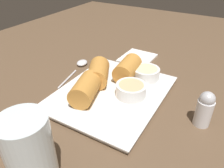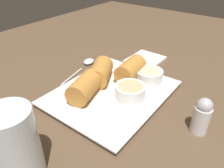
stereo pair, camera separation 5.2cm
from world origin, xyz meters
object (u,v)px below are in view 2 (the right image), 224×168
dipping_bowl_far (149,75)px  spoon (87,63)px  serving_plate (112,94)px  napkin (145,59)px  salt_shaker (202,116)px  dipping_bowl_near (130,91)px  drinking_glass (16,146)px

dipping_bowl_far → spoon: (1.01, -21.50, -2.53)cm
spoon → dipping_bowl_far: bearing=92.7°
serving_plate → napkin: (-23.10, -3.58, -0.46)cm
napkin → salt_shaker: 33.67cm
serving_plate → spoon: bearing=-118.2°
serving_plate → napkin: bearing=-171.2°
serving_plate → salt_shaker: bearing=92.2°
dipping_bowl_far → napkin: (-13.09, -8.33, -2.88)cm
dipping_bowl_near → napkin: size_ratio=0.61×
dipping_bowl_near → napkin: 24.07cm
dipping_bowl_near → dipping_bowl_far: (-9.28, -0.06, 0.00)cm
napkin → drinking_glass: 50.14cm
spoon → dipping_bowl_near: bearing=69.0°
serving_plate → dipping_bowl_near: size_ratio=4.13×
dipping_bowl_far → drinking_glass: bearing=-4.9°
serving_plate → dipping_bowl_near: bearing=98.6°
dipping_bowl_near → spoon: (-8.27, -21.57, -2.53)cm
serving_plate → drinking_glass: 27.05cm
dipping_bowl_far → spoon: bearing=-87.3°
serving_plate → spoon: same height
napkin → spoon: bearing=-43.1°
spoon → drinking_glass: 40.30cm
dipping_bowl_far → salt_shaker: size_ratio=0.90×
serving_plate → dipping_bowl_far: 11.34cm
serving_plate → spoon: (-8.99, -16.75, -0.11)cm
dipping_bowl_near → serving_plate: bearing=-81.4°
drinking_glass → dipping_bowl_far: bearing=175.1°
napkin → drinking_glass: bearing=6.0°
spoon → drinking_glass: drinking_glass is taller
dipping_bowl_near → drinking_glass: 27.50cm
spoon → salt_shaker: 39.16cm
dipping_bowl_near → napkin: bearing=-159.4°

